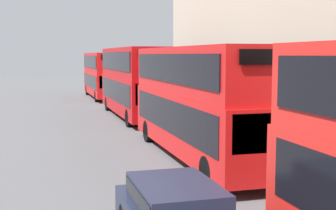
{
  "coord_description": "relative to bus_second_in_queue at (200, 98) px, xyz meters",
  "views": [
    {
      "loc": [
        -4.49,
        2.67,
        4.03
      ],
      "look_at": [
        0.48,
        20.28,
        2.07
      ],
      "focal_mm": 50.0,
      "sensor_mm": 36.0,
      "label": 1
    }
  ],
  "objects": [
    {
      "name": "pedestrian",
      "position": [
        2.94,
        26.59,
        -1.64
      ],
      "size": [
        0.36,
        0.36,
        1.64
      ],
      "color": "#26262D",
      "rests_on": "ground"
    },
    {
      "name": "bus_third_in_queue",
      "position": [
        -0.0,
        12.72,
        0.08
      ],
      "size": [
        2.59,
        11.31,
        4.48
      ],
      "color": "#B20C0F",
      "rests_on": "ground"
    },
    {
      "name": "bus_trailing",
      "position": [
        -0.0,
        26.94,
        -0.06
      ],
      "size": [
        2.59,
        10.69,
        4.22
      ],
      "color": "red",
      "rests_on": "ground"
    },
    {
      "name": "bus_second_in_queue",
      "position": [
        0.0,
        0.0,
        0.0
      ],
      "size": [
        2.59,
        11.14,
        4.33
      ],
      "color": "red",
      "rests_on": "ground"
    }
  ]
}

